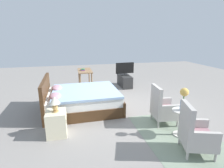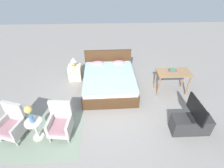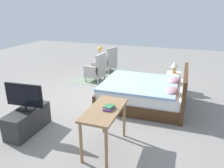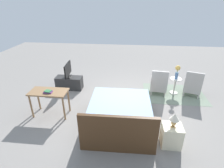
% 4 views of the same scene
% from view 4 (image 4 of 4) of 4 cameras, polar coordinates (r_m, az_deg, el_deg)
% --- Properties ---
extents(ground_plane, '(16.00, 16.00, 0.00)m').
position_cam_4_polar(ground_plane, '(5.71, 3.70, -6.41)').
color(ground_plane, gray).
extents(floor_rug, '(2.10, 1.50, 0.01)m').
position_cam_4_polar(floor_rug, '(6.65, 19.52, -2.95)').
color(floor_rug, gray).
rests_on(floor_rug, ground_plane).
extents(bed, '(1.71, 2.05, 0.96)m').
position_cam_4_polar(bed, '(4.68, 2.51, -10.24)').
color(bed, '#472D19').
rests_on(bed, ground_plane).
extents(armchair_by_window_left, '(0.68, 0.68, 0.92)m').
position_cam_4_polar(armchair_by_window_left, '(6.59, 24.82, -0.46)').
color(armchair_by_window_left, '#ADA8A3').
rests_on(armchair_by_window_left, floor_rug).
extents(armchair_by_window_right, '(0.59, 0.59, 0.92)m').
position_cam_4_polar(armchair_by_window_right, '(6.30, 14.99, -0.02)').
color(armchair_by_window_right, '#ADA8A3').
rests_on(armchair_by_window_right, floor_rug).
extents(side_table, '(0.40, 0.40, 0.57)m').
position_cam_4_polar(side_table, '(6.54, 19.88, -0.00)').
color(side_table, beige).
rests_on(side_table, ground_plane).
extents(flower_vase, '(0.17, 0.17, 0.48)m').
position_cam_4_polar(flower_vase, '(6.34, 20.57, 4.09)').
color(flower_vase, '#4C709E').
rests_on(flower_vase, side_table).
extents(nightstand, '(0.44, 0.41, 0.53)m').
position_cam_4_polar(nightstand, '(4.36, 18.76, -15.63)').
color(nightstand, beige).
rests_on(nightstand, ground_plane).
extents(table_lamp, '(0.22, 0.22, 0.33)m').
position_cam_4_polar(table_lamp, '(4.06, 19.75, -10.54)').
color(table_lamp, tan).
rests_on(table_lamp, nightstand).
extents(tv_stand, '(0.96, 0.40, 0.47)m').
position_cam_4_polar(tv_stand, '(6.71, -13.75, 0.39)').
color(tv_stand, '#2D2D2D').
rests_on(tv_stand, ground_plane).
extents(tv_flatscreen, '(0.22, 0.77, 0.53)m').
position_cam_4_polar(tv_flatscreen, '(6.51, -14.24, 4.41)').
color(tv_flatscreen, black).
rests_on(tv_flatscreen, tv_stand).
extents(vanity_desk, '(1.04, 0.52, 0.76)m').
position_cam_4_polar(vanity_desk, '(5.20, -19.89, -3.35)').
color(vanity_desk, '#8E6B47').
rests_on(vanity_desk, ground_plane).
extents(book_stack, '(0.23, 0.17, 0.06)m').
position_cam_4_polar(book_stack, '(5.07, -20.18, -2.37)').
color(book_stack, '#66387A').
rests_on(book_stack, vanity_desk).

